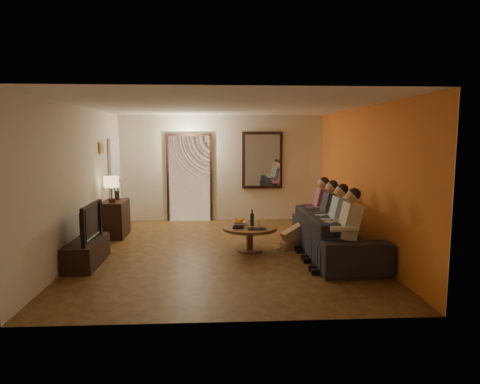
{
  "coord_description": "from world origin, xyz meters",
  "views": [
    {
      "loc": [
        -0.14,
        -7.57,
        2.06
      ],
      "look_at": [
        0.3,
        0.3,
        1.05
      ],
      "focal_mm": 32.0,
      "sensor_mm": 36.0,
      "label": 1
    }
  ],
  "objects": [
    {
      "name": "wine_glass",
      "position": [
        0.64,
        0.05,
        0.5
      ],
      "size": [
        0.06,
        0.06,
        0.1
      ],
      "primitive_type": "cylinder",
      "color": "silver",
      "rests_on": "coffee_table"
    },
    {
      "name": "orange_accent",
      "position": [
        2.49,
        0.0,
        1.3
      ],
      "size": [
        0.01,
        6.0,
        2.6
      ],
      "primitive_type": "cube",
      "color": "orange",
      "rests_on": "right_wall"
    },
    {
      "name": "bowl",
      "position": [
        0.28,
        0.22,
        0.48
      ],
      "size": [
        0.26,
        0.26,
        0.06
      ],
      "primitive_type": "imported",
      "color": "white",
      "rests_on": "coffee_table"
    },
    {
      "name": "wine_bottle",
      "position": [
        0.51,
        0.1,
        0.6
      ],
      "size": [
        0.07,
        0.07,
        0.31
      ],
      "primitive_type": null,
      "color": "black",
      "rests_on": "coffee_table"
    },
    {
      "name": "book_stack",
      "position": [
        0.24,
        -0.1,
        0.48
      ],
      "size": [
        0.2,
        0.15,
        0.07
      ],
      "primitive_type": null,
      "color": "black",
      "rests_on": "coffee_table"
    },
    {
      "name": "table_lamp",
      "position": [
        -2.25,
        1.11,
        1.02
      ],
      "size": [
        0.3,
        0.3,
        0.54
      ],
      "primitive_type": null,
      "color": "beige",
      "rests_on": "dresser"
    },
    {
      "name": "door_trim",
      "position": [
        -0.8,
        2.97,
        1.05
      ],
      "size": [
        1.12,
        0.04,
        2.22
      ],
      "primitive_type": "cube",
      "color": "black",
      "rests_on": "floor"
    },
    {
      "name": "front_wall",
      "position": [
        0.0,
        -3.0,
        1.3
      ],
      "size": [
        5.0,
        0.02,
        2.6
      ],
      "primitive_type": "cube",
      "color": "beige",
      "rests_on": "floor"
    },
    {
      "name": "floor",
      "position": [
        0.0,
        0.0,
        0.0
      ],
      "size": [
        5.0,
        6.0,
        0.01
      ],
      "primitive_type": "cube",
      "color": "#402511",
      "rests_on": "ground"
    },
    {
      "name": "coffee_table",
      "position": [
        0.46,
        0.0,
        0.23
      ],
      "size": [
        1.04,
        1.04,
        0.45
      ],
      "primitive_type": "cylinder",
      "rotation": [
        0.0,
        0.0,
        0.05
      ],
      "color": "brown",
      "rests_on": "floor"
    },
    {
      "name": "tv",
      "position": [
        -2.25,
        -0.68,
        0.71
      ],
      "size": [
        1.05,
        0.14,
        0.6
      ],
      "primitive_type": "imported",
      "rotation": [
        0.0,
        0.0,
        1.57
      ],
      "color": "black",
      "rests_on": "tv_stand"
    },
    {
      "name": "oranges",
      "position": [
        0.28,
        0.22,
        0.55
      ],
      "size": [
        0.2,
        0.2,
        0.08
      ],
      "primitive_type": null,
      "color": "orange",
      "rests_on": "bowl"
    },
    {
      "name": "person_a",
      "position": [
        1.82,
        -1.3,
        0.6
      ],
      "size": [
        0.6,
        0.4,
        1.2
      ],
      "primitive_type": null,
      "color": "tan",
      "rests_on": "sofa"
    },
    {
      "name": "flower_vase",
      "position": [
        -2.25,
        1.55,
        0.97
      ],
      "size": [
        0.14,
        0.14,
        0.44
      ],
      "primitive_type": null,
      "color": "red",
      "rests_on": "dresser"
    },
    {
      "name": "white_door",
      "position": [
        -2.46,
        2.3,
        1.02
      ],
      "size": [
        0.06,
        0.85,
        2.04
      ],
      "primitive_type": "cube",
      "color": "white",
      "rests_on": "floor"
    },
    {
      "name": "ceiling",
      "position": [
        0.0,
        0.0,
        2.6
      ],
      "size": [
        5.0,
        6.0,
        0.01
      ],
      "primitive_type": "cube",
      "color": "white",
      "rests_on": "back_wall"
    },
    {
      "name": "person_b",
      "position": [
        1.82,
        -0.7,
        0.6
      ],
      "size": [
        0.6,
        0.4,
        1.2
      ],
      "primitive_type": null,
      "color": "tan",
      "rests_on": "sofa"
    },
    {
      "name": "dresser",
      "position": [
        -2.25,
        1.33,
        0.38
      ],
      "size": [
        0.45,
        0.85,
        0.75
      ],
      "primitive_type": "cube",
      "color": "black",
      "rests_on": "floor"
    },
    {
      "name": "laptop",
      "position": [
        0.56,
        -0.28,
        0.46
      ],
      "size": [
        0.34,
        0.23,
        0.03
      ],
      "primitive_type": "imported",
      "rotation": [
        0.0,
        0.0,
        -0.04
      ],
      "color": "black",
      "rests_on": "coffee_table"
    },
    {
      "name": "fridge_glimpse",
      "position": [
        -0.55,
        2.98,
        0.9
      ],
      "size": [
        0.45,
        0.03,
        1.7
      ],
      "primitive_type": "cube",
      "color": "silver",
      "rests_on": "floor"
    },
    {
      "name": "dog",
      "position": [
        1.3,
        0.11,
        0.28
      ],
      "size": [
        0.61,
        0.42,
        0.56
      ],
      "primitive_type": null,
      "rotation": [
        0.0,
        0.0,
        0.34
      ],
      "color": "#9D6D48",
      "rests_on": "floor"
    },
    {
      "name": "kitchen_doorway",
      "position": [
        -0.8,
        2.98,
        1.05
      ],
      "size": [
        1.0,
        0.06,
        2.1
      ],
      "primitive_type": "cube",
      "color": "#FFE0A5",
      "rests_on": "floor"
    },
    {
      "name": "left_wall",
      "position": [
        -2.5,
        0.0,
        1.3
      ],
      "size": [
        0.02,
        6.0,
        2.6
      ],
      "primitive_type": "cube",
      "color": "beige",
      "rests_on": "floor"
    },
    {
      "name": "person_c",
      "position": [
        1.82,
        -0.1,
        0.6
      ],
      "size": [
        0.6,
        0.4,
        1.2
      ],
      "primitive_type": null,
      "color": "tan",
      "rests_on": "sofa"
    },
    {
      "name": "art_canvas",
      "position": [
        -2.46,
        1.3,
        1.85
      ],
      "size": [
        0.01,
        0.22,
        0.18
      ],
      "primitive_type": "cube",
      "color": "brown",
      "rests_on": "left_wall"
    },
    {
      "name": "person_d",
      "position": [
        1.82,
        0.5,
        0.6
      ],
      "size": [
        0.6,
        0.4,
        1.2
      ],
      "primitive_type": null,
      "color": "tan",
      "rests_on": "sofa"
    },
    {
      "name": "framed_art",
      "position": [
        -2.47,
        1.3,
        1.85
      ],
      "size": [
        0.03,
        0.28,
        0.24
      ],
      "primitive_type": "cube",
      "color": "#B28C33",
      "rests_on": "left_wall"
    },
    {
      "name": "back_wall",
      "position": [
        0.0,
        3.0,
        1.3
      ],
      "size": [
        5.0,
        0.02,
        2.6
      ],
      "primitive_type": "cube",
      "color": "beige",
      "rests_on": "floor"
    },
    {
      "name": "right_wall",
      "position": [
        2.5,
        0.0,
        1.3
      ],
      "size": [
        0.02,
        6.0,
        2.6
      ],
      "primitive_type": "cube",
      "color": "beige",
      "rests_on": "floor"
    },
    {
      "name": "mirror_frame",
      "position": [
        1.0,
        2.96,
        1.5
      ],
      "size": [
        1.0,
        0.05,
        1.4
      ],
      "primitive_type": "cube",
      "color": "black",
      "rests_on": "back_wall"
    },
    {
      "name": "sofa",
      "position": [
        1.92,
        -0.4,
        0.38
      ],
      "size": [
        2.62,
        1.04,
        0.76
      ],
      "primitive_type": "imported",
      "rotation": [
        0.0,
        0.0,
        1.58
      ],
      "color": "black",
      "rests_on": "floor"
    },
    {
      "name": "tv_stand",
      "position": [
        -2.25,
        -0.68,
        0.2
      ],
      "size": [
        0.45,
        1.21,
        0.4
      ],
      "primitive_type": "cube",
      "color": "black",
      "rests_on": "floor"
    },
    {
      "name": "mirror_glass",
      "position": [
        1.0,
        2.93,
        1.5
      ],
      "size": [
        0.86,
        0.02,
        1.26
      ],
      "primitive_type": "cube",
      "color": "white",
      "rests_on": "back_wall"
    }
  ]
}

